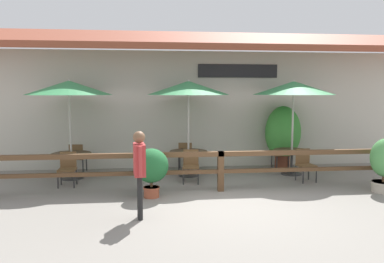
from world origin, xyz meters
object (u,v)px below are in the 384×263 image
chair_middle_streetside (191,164)px  patio_umbrella_far (294,88)px  pedestrian (139,163)px  dining_table_near (71,158)px  chair_middle_wallside (185,155)px  chair_near_streetside (68,167)px  potted_plant_small_flowering (151,168)px  chair_far_wallside (281,153)px  patio_umbrella_near (69,88)px  potted_plant_corner_fern (283,134)px  dining_table_far (292,155)px  patio_umbrella_middle (188,88)px  chair_far_streetside (305,163)px  chair_near_wallside (77,157)px  dining_table_middle (188,156)px

chair_middle_streetside → patio_umbrella_far: size_ratio=0.32×
chair_middle_streetside → pedestrian: pedestrian is taller
dining_table_near → chair_middle_wallside: (3.18, 0.81, -0.09)m
chair_near_streetside → potted_plant_small_flowering: size_ratio=0.77×
chair_far_wallside → patio_umbrella_near: bearing=0.6°
dining_table_near → chair_middle_streetside: bearing=-13.3°
chair_far_wallside → chair_middle_streetside: bearing=20.4°
chair_near_streetside → chair_middle_streetside: (3.11, 0.03, 0.00)m
chair_far_wallside → potted_plant_corner_fern: (0.08, 0.10, 0.59)m
chair_middle_streetside → dining_table_far: (2.97, 0.64, 0.09)m
patio_umbrella_middle → dining_table_far: size_ratio=2.54×
pedestrian → chair_far_streetside: bearing=114.8°
chair_far_wallside → potted_plant_corner_fern: 0.61m
chair_near_streetside → chair_far_wallside: size_ratio=1.00×
patio_umbrella_near → patio_umbrella_middle: size_ratio=1.00×
patio_umbrella_middle → chair_far_wallside: bearing=13.2°
chair_near_wallside → dining_table_middle: bearing=172.2°
potted_plant_corner_fern → pedestrian: size_ratio=1.17×
patio_umbrella_far → potted_plant_small_flowering: size_ratio=2.44×
patio_umbrella_middle → chair_middle_wallside: size_ratio=3.16×
chair_middle_streetside → patio_umbrella_far: patio_umbrella_far is taller
chair_near_wallside → patio_umbrella_near: bearing=95.2°
potted_plant_small_flowering → patio_umbrella_near: bearing=136.4°
patio_umbrella_near → patio_umbrella_far: size_ratio=1.00×
dining_table_near → dining_table_far: (6.14, -0.11, 0.00)m
chair_near_wallside → potted_plant_corner_fern: potted_plant_corner_fern is taller
chair_near_streetside → patio_umbrella_middle: (3.13, 0.81, 1.98)m
chair_near_wallside → chair_far_streetside: 6.41m
chair_near_wallside → patio_umbrella_middle: (3.18, -0.76, 1.98)m
potted_plant_small_flowering → pedestrian: 1.47m
dining_table_middle → dining_table_far: same height
chair_middle_streetside → patio_umbrella_far: (2.97, 0.64, 1.98)m
patio_umbrella_near → chair_middle_wallside: (3.18, 0.81, -1.98)m
chair_far_streetside → pedestrian: pedestrian is taller
chair_middle_wallside → potted_plant_small_flowering: size_ratio=0.77×
chair_near_streetside → chair_middle_wallside: size_ratio=1.00×
dining_table_middle → pedestrian: bearing=-109.8°
chair_middle_wallside → pedestrian: pedestrian is taller
chair_near_streetside → chair_far_streetside: bearing=-3.1°
dining_table_middle → chair_far_wallside: chair_far_wallside is taller
chair_middle_streetside → chair_middle_wallside: bearing=96.7°
chair_far_streetside → chair_far_wallside: bearing=85.3°
dining_table_near → chair_far_wallside: bearing=6.6°
patio_umbrella_far → chair_far_wallside: (-0.02, 0.82, -1.98)m
chair_near_streetside → patio_umbrella_middle: size_ratio=0.32×
dining_table_far → chair_near_wallside: bearing=171.7°
patio_umbrella_middle → chair_middle_wallside: 2.13m
patio_umbrella_near → potted_plant_small_flowering: (2.15, -2.04, -1.78)m
patio_umbrella_near → pedestrian: (1.93, -3.45, -1.40)m
chair_far_streetside → potted_plant_small_flowering: (-4.04, -1.11, 0.20)m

